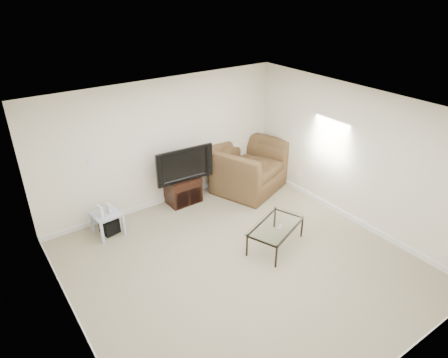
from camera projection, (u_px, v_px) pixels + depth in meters
floor at (242, 266)px, 6.34m from camera, size 5.00×5.00×0.00m
ceiling at (245, 115)px, 5.20m from camera, size 5.00×5.00×0.00m
wall_back at (163, 144)px, 7.59m from camera, size 5.00×0.02×2.50m
wall_left at (68, 261)px, 4.50m from camera, size 0.02×5.00×2.50m
wall_right at (355, 157)px, 7.05m from camera, size 0.02×5.00×2.50m
plate_back at (91, 162)px, 6.87m from camera, size 0.12×0.02×0.12m
plate_right_switch at (292, 131)px, 8.21m from camera, size 0.02×0.09×0.13m
plate_right_outlet at (298, 178)px, 8.42m from camera, size 0.02×0.08×0.12m
tv_stand at (183, 190)px, 8.01m from camera, size 0.66×0.47×0.54m
dvd_player at (184, 183)px, 7.90m from camera, size 0.36×0.26×0.05m
television at (182, 163)px, 7.71m from camera, size 1.10×0.28×0.67m
side_table at (108, 224)px, 7.03m from camera, size 0.49×0.49×0.43m
subwoofer at (109, 225)px, 7.09m from camera, size 0.32×0.32×0.27m
game_console at (100, 211)px, 6.81m from camera, size 0.07×0.15×0.20m
game_case at (109, 208)px, 6.91m from camera, size 0.05×0.13×0.17m
recliner at (247, 159)px, 8.40m from camera, size 1.77×1.46×1.33m
coffee_table at (275, 236)px, 6.72m from camera, size 1.22×0.96×0.42m
remote at (280, 227)px, 6.57m from camera, size 0.17×0.12×0.02m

